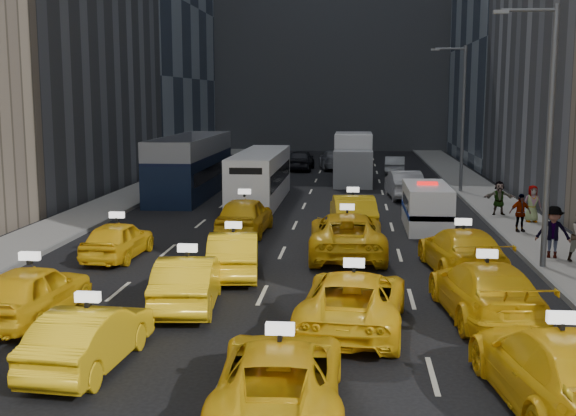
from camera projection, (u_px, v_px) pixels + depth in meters
The scene contains 33 objects.
ground at pixel (210, 407), 14.09m from camera, with size 160.00×160.00×0.00m, color black.
sidewalk_west at pixel (112, 205), 39.63m from camera, with size 3.00×90.00×0.15m, color gray.
sidewalk_east at pixel (503, 210), 37.71m from camera, with size 3.00×90.00×0.15m, color gray.
curb_west at pixel (138, 205), 39.49m from camera, with size 0.15×90.00×0.18m, color slate.
curb_east at pixel (474, 210), 37.84m from camera, with size 0.15×90.00×0.18m, color slate.
streetlight_near at pixel (547, 128), 24.29m from camera, with size 2.15×0.22×9.00m.
streetlight_far at pixel (461, 114), 43.96m from camera, with size 2.15×0.22×9.00m.
taxi_5 at pixel (90, 337), 16.03m from camera, with size 1.49×4.27×1.41m, color yellow.
taxi_6 at pixel (280, 376), 13.79m from camera, with size 2.38×5.15×1.43m, color yellow.
taxi_7 at pixel (559, 369), 13.85m from camera, with size 2.28×5.60×1.63m, color yellow.
taxi_8 at pixel (32, 292), 19.44m from camera, with size 1.83×4.54×1.55m, color yellow.
taxi_9 at pixel (188, 282), 20.59m from camera, with size 1.61×4.61×1.52m, color yellow.
taxi_10 at pixel (354, 300), 18.71m from camera, with size 2.55×5.52×1.53m, color yellow.
taxi_11 at pixel (486, 290), 19.51m from camera, with size 2.23×5.48×1.59m, color yellow.
taxi_12 at pixel (118, 240), 26.75m from camera, with size 1.69×4.21×1.43m, color yellow.
taxi_13 at pixel (234, 254), 24.22m from camera, with size 1.61×4.61×1.52m, color yellow.
taxi_14 at pixel (347, 234), 27.19m from camera, with size 2.76×5.98×1.66m, color yellow.
taxi_15 at pixel (462, 251), 24.50m from camera, with size 2.21×5.43×1.58m, color yellow.
taxi_16 at pixel (245, 215), 31.47m from camera, with size 1.97×4.89×1.67m, color yellow.
taxi_17 at pixel (353, 213), 32.06m from camera, with size 1.77×5.08×1.67m, color yellow.
nypd_van at pixel (427, 208), 32.77m from camera, with size 1.99×5.04×2.16m.
double_decker at pixel (191, 166), 43.67m from camera, with size 2.92×12.22×3.55m.
city_bus at pixel (261, 178), 40.72m from camera, with size 3.29×11.32×2.88m.
box_truck at pixel (353, 159), 49.85m from camera, with size 3.12×7.61×3.40m.
misc_car_0 at pixel (404, 184), 42.64m from camera, with size 1.75×5.02×1.65m, color #A2A4AA.
misc_car_1 at pixel (235, 165), 55.07m from camera, with size 2.59×5.61×1.56m, color black.
misc_car_2 at pixel (334, 160), 59.25m from camera, with size 2.21×5.43×1.58m, color gray.
misc_car_3 at pixel (301, 160), 58.49m from camera, with size 1.97×4.90×1.67m, color black.
misc_car_4 at pixel (395, 165), 55.61m from camera, with size 1.47×4.22×1.39m, color #95989C.
pedestrian_2 at pixel (553, 232), 26.22m from camera, with size 1.23×0.51×1.91m, color gray.
pedestrian_3 at pixel (520, 213), 31.25m from camera, with size 0.97×0.44×1.66m, color gray.
pedestrian_4 at pixel (532, 204), 33.69m from camera, with size 0.85×0.46×1.73m, color gray.
pedestrian_5 at pixel (499, 198), 35.76m from camera, with size 1.56×0.45×1.68m, color gray.
Camera 1 is at (2.75, -13.12, 6.02)m, focal length 45.00 mm.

